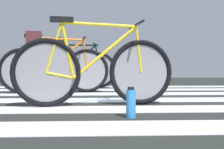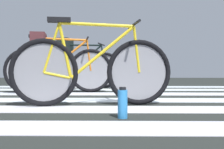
# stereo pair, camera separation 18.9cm
# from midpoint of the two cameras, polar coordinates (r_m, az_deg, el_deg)

# --- Properties ---
(ground) EXTENTS (18.00, 14.00, 0.02)m
(ground) POSITION_cam_midpoint_polar(r_m,az_deg,el_deg) (3.64, 0.65, -5.12)
(ground) COLOR #262A27
(crosswalk_markings) EXTENTS (5.42, 4.97, 0.00)m
(crosswalk_markings) POSITION_cam_midpoint_polar(r_m,az_deg,el_deg) (3.36, 0.05, -5.48)
(crosswalk_markings) COLOR silver
(crosswalk_markings) RESTS_ON ground
(bicycle_1_of_3) EXTENTS (1.72, 0.53, 0.93)m
(bicycle_1_of_3) POSITION_cam_midpoint_polar(r_m,az_deg,el_deg) (2.84, -2.36, 1.01)
(bicycle_1_of_3) COLOR black
(bicycle_1_of_3) RESTS_ON ground
(bicycle_2_of_3) EXTENTS (1.72, 0.54, 0.93)m
(bicycle_2_of_3) POSITION_cam_midpoint_polar(r_m,az_deg,el_deg) (4.36, -10.10, 1.16)
(bicycle_2_of_3) COLOR black
(bicycle_2_of_3) RESTS_ON ground
(cyclist_2_of_3) EXTENTS (0.37, 0.44, 0.96)m
(cyclist_2_of_3) POSITION_cam_midpoint_polar(r_m,az_deg,el_deg) (4.38, -14.19, 4.21)
(cyclist_2_of_3) COLOR brown
(cyclist_2_of_3) RESTS_ON ground
(bicycle_3_of_3) EXTENTS (1.72, 0.55, 0.93)m
(bicycle_3_of_3) POSITION_cam_midpoint_polar(r_m,az_deg,el_deg) (5.49, -5.90, 1.25)
(bicycle_3_of_3) COLOR black
(bicycle_3_of_3) RESTS_ON ground
(cyclist_3_of_3) EXTENTS (0.37, 0.44, 1.01)m
(cyclist_3_of_3) POSITION_cam_midpoint_polar(r_m,az_deg,el_deg) (5.59, -8.97, 4.00)
(cyclist_3_of_3) COLOR brown
(cyclist_3_of_3) RESTS_ON ground
(water_bottle) EXTENTS (0.08, 0.08, 0.25)m
(water_bottle) POSITION_cam_midpoint_polar(r_m,az_deg,el_deg) (2.16, 4.81, -6.19)
(water_bottle) COLOR #318BD9
(water_bottle) RESTS_ON ground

